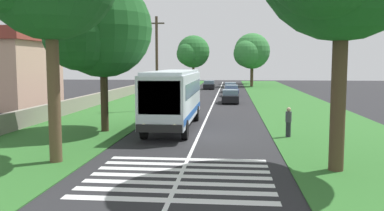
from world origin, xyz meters
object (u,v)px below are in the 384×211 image
(trailing_car_0, at_px, (230,97))
(trailing_car_1, at_px, (232,91))
(roadside_tree_right_0, at_px, (251,52))
(roadside_building, at_px, (3,68))
(roadside_tree_left_1, at_px, (101,32))
(trailing_car_3, at_px, (209,85))
(roadside_tree_left_2, at_px, (192,53))
(roadside_tree_right_1, at_px, (252,49))
(pedestrian, at_px, (288,122))
(coach_bus, at_px, (174,95))
(trailing_car_2, at_px, (230,88))
(utility_pole, at_px, (157,62))

(trailing_car_0, xyz_separation_m, trailing_car_1, (9.36, -0.13, 0.00))
(trailing_car_1, xyz_separation_m, roadside_tree_right_0, (22.21, -3.41, 5.57))
(roadside_building, bearing_deg, roadside_tree_left_1, -133.11)
(trailing_car_1, bearing_deg, trailing_car_3, 14.72)
(roadside_tree_left_2, height_order, roadside_tree_right_1, roadside_tree_right_1)
(pedestrian, bearing_deg, trailing_car_1, 6.19)
(trailing_car_3, xyz_separation_m, pedestrian, (-43.36, -6.85, 0.24))
(coach_bus, xyz_separation_m, trailing_car_1, (26.71, -3.72, -1.48))
(trailing_car_1, height_order, trailing_car_3, same)
(trailing_car_1, bearing_deg, roadside_tree_right_0, -8.73)
(trailing_car_0, height_order, roadside_tree_right_0, roadside_tree_right_0)
(trailing_car_2, xyz_separation_m, roadside_tree_right_0, (15.10, -3.58, 5.57))
(roadside_tree_left_1, distance_m, pedestrian, 12.36)
(roadside_tree_right_0, distance_m, utility_pole, 40.49)
(roadside_building, bearing_deg, roadside_tree_right_0, -34.13)
(coach_bus, bearing_deg, roadside_tree_right_0, -8.30)
(roadside_tree_right_1, xyz_separation_m, utility_pole, (-49.74, 10.74, -2.82))
(roadside_tree_left_2, bearing_deg, roadside_tree_right_1, -45.77)
(trailing_car_1, xyz_separation_m, roadside_tree_left_1, (-28.37, 7.97, 5.44))
(trailing_car_0, xyz_separation_m, roadside_tree_left_1, (-19.01, 7.83, 5.44))
(trailing_car_1, height_order, roadside_tree_left_1, roadside_tree_left_1)
(trailing_car_3, distance_m, utility_pole, 31.23)
(coach_bus, bearing_deg, utility_pole, 16.63)
(trailing_car_0, bearing_deg, roadside_tree_left_2, 12.71)
(trailing_car_0, relative_size, trailing_car_2, 1.00)
(trailing_car_1, height_order, utility_pole, utility_pole)
(roadside_tree_right_1, bearing_deg, coach_bus, 172.50)
(roadside_tree_right_0, distance_m, roadside_building, 45.33)
(trailing_car_2, bearing_deg, trailing_car_1, -178.63)
(roadside_building, bearing_deg, trailing_car_0, -74.92)
(pedestrian, bearing_deg, trailing_car_0, 9.40)
(trailing_car_1, bearing_deg, trailing_car_2, 1.37)
(roadside_tree_left_1, xyz_separation_m, roadside_building, (13.12, 14.02, -2.36))
(roadside_tree_right_1, relative_size, pedestrian, 5.97)
(trailing_car_0, height_order, roadside_tree_left_2, roadside_tree_left_2)
(pedestrian, bearing_deg, trailing_car_2, 5.26)
(coach_bus, bearing_deg, roadside_tree_right_1, -7.50)
(trailing_car_2, bearing_deg, pedestrian, -174.74)
(trailing_car_0, height_order, trailing_car_3, same)
(coach_bus, relative_size, trailing_car_3, 2.60)
(roadside_tree_right_0, xyz_separation_m, roadside_tree_right_1, (10.56, -0.69, 0.90))
(trailing_car_0, bearing_deg, roadside_tree_right_0, -6.40)
(coach_bus, relative_size, trailing_car_1, 2.60)
(roadside_tree_left_1, bearing_deg, roadside_tree_right_0, -12.68)
(roadside_tree_left_1, xyz_separation_m, roadside_tree_left_2, (50.18, -0.81, 0.05))
(trailing_car_3, bearing_deg, coach_bus, 179.90)
(trailing_car_1, bearing_deg, utility_pole, 158.64)
(roadside_tree_right_0, bearing_deg, roadside_tree_right_1, -3.76)
(trailing_car_3, height_order, utility_pole, utility_pole)
(roadside_tree_left_2, bearing_deg, trailing_car_0, -167.29)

